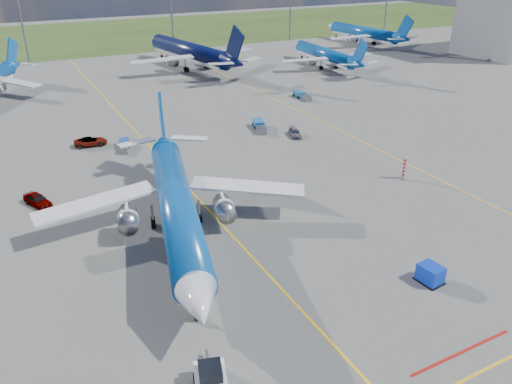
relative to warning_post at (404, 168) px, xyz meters
name	(u,v)px	position (x,y,z in m)	size (l,w,h in m)	color
ground	(255,260)	(-26.00, -8.00, -1.50)	(400.00, 400.00, 0.00)	#5A5A57
grass_strip	(50,39)	(-26.00, 142.00, -1.50)	(400.00, 80.00, 0.01)	#2D4719
taxiway_lines	(166,162)	(-25.83, 19.70, -1.49)	(60.25, 160.00, 0.02)	yellow
floodlight_masts	(100,9)	(-16.00, 102.00, 11.06)	(202.20, 0.50, 22.70)	slate
warning_post	(404,168)	(0.00, 0.00, 0.00)	(0.50, 0.50, 3.00)	red
bg_jet_n	(190,68)	(-0.61, 76.32, -1.50)	(35.51, 46.61, 12.21)	#070E3B
bg_jet_ne	(324,67)	(30.15, 61.94, -1.50)	(26.73, 35.08, 9.19)	#0B4DA2
bg_jet_ene	(362,44)	(60.35, 84.44, -1.50)	(29.87, 39.21, 10.27)	#0B4DA2
main_airliner	(179,236)	(-30.97, -0.36, -1.50)	(30.74, 40.35, 10.57)	#0B4DA2
uld_container	(430,274)	(-13.61, -18.32, -0.67)	(1.66, 2.07, 1.66)	#0E32C4
service_car_a	(38,200)	(-43.23, 13.94, -0.77)	(1.72, 4.27, 1.46)	#999999
service_car_b	(91,141)	(-33.83, 31.34, -0.82)	(2.24, 4.87, 1.35)	#999999
service_car_c	(295,133)	(-3.92, 20.57, -0.92)	(1.62, 3.99, 1.16)	#999999
baggage_tug_w	(260,126)	(-7.35, 26.24, -0.92)	(3.13, 5.73, 1.25)	#1B59A4
baggage_tug_c	(124,145)	(-29.65, 27.82, -1.00)	(2.51, 4.91, 1.07)	#193F99
baggage_tug_e	(302,96)	(9.15, 39.27, -0.95)	(1.62, 5.32, 1.18)	#185D90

